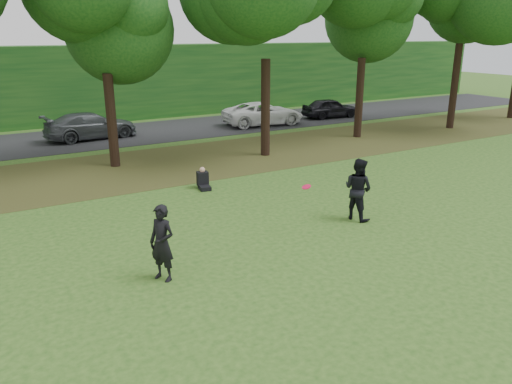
% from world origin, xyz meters
% --- Properties ---
extents(ground, '(120.00, 120.00, 0.00)m').
position_xyz_m(ground, '(0.00, 0.00, 0.00)').
color(ground, '#264C18').
rests_on(ground, ground).
extents(leaf_litter, '(60.00, 7.00, 0.01)m').
position_xyz_m(leaf_litter, '(0.00, 13.00, 0.01)').
color(leaf_litter, '#422F17').
rests_on(leaf_litter, ground).
extents(street, '(70.00, 7.00, 0.02)m').
position_xyz_m(street, '(0.00, 21.00, 0.01)').
color(street, black).
rests_on(street, ground).
extents(far_hedge, '(70.00, 3.00, 5.00)m').
position_xyz_m(far_hedge, '(0.00, 27.00, 2.50)').
color(far_hedge, '#134417').
rests_on(far_hedge, ground).
extents(player_left, '(0.74, 0.83, 1.91)m').
position_xyz_m(player_left, '(-4.94, 2.37, 0.96)').
color(player_left, black).
rests_on(player_left, ground).
extents(player_right, '(0.97, 1.13, 2.01)m').
position_xyz_m(player_right, '(1.95, 3.21, 1.01)').
color(player_right, black).
rests_on(player_right, ground).
extents(parked_cars, '(38.00, 4.03, 1.54)m').
position_xyz_m(parked_cars, '(-1.57, 20.22, 0.75)').
color(parked_cars, black).
rests_on(parked_cars, street).
extents(frisbee, '(0.36, 0.37, 0.14)m').
position_xyz_m(frisbee, '(-0.24, 3.01, 1.47)').
color(frisbee, '#E81349').
rests_on(frisbee, ground).
extents(seated_person, '(0.52, 0.79, 0.83)m').
position_xyz_m(seated_person, '(-0.97, 8.77, 0.31)').
color(seated_person, black).
rests_on(seated_person, ground).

